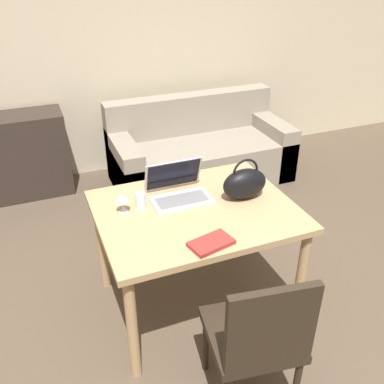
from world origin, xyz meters
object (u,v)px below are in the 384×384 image
(laptop, at_px, (178,188))
(wine_glass, at_px, (122,198))
(drinking_glass, at_px, (141,201))
(chair, at_px, (258,336))
(couch, at_px, (199,152))
(handbag, at_px, (245,183))

(laptop, distance_m, wine_glass, 0.37)
(laptop, relative_size, wine_glass, 2.86)
(laptop, bearing_deg, drinking_glass, -169.03)
(chair, xyz_separation_m, wine_glass, (-0.41, 0.93, 0.35))
(couch, relative_size, handbag, 6.25)
(chair, xyz_separation_m, handbag, (0.33, 0.81, 0.36))
(chair, distance_m, laptop, 1.03)
(wine_glass, bearing_deg, drinking_glass, 2.18)
(laptop, bearing_deg, couch, 62.56)
(wine_glass, relative_size, handbag, 0.45)
(chair, bearing_deg, laptop, 101.07)
(laptop, bearing_deg, chair, -87.38)
(couch, height_order, handbag, handbag)
(couch, height_order, laptop, laptop)
(couch, height_order, drinking_glass, drinking_glass)
(wine_glass, xyz_separation_m, handbag, (0.74, -0.12, 0.01))
(chair, height_order, couch, chair)
(chair, relative_size, drinking_glass, 8.77)
(laptop, xyz_separation_m, handbag, (0.38, -0.17, 0.04))
(chair, bearing_deg, couch, 81.89)
(laptop, height_order, drinking_glass, laptop)
(drinking_glass, relative_size, wine_glass, 0.79)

